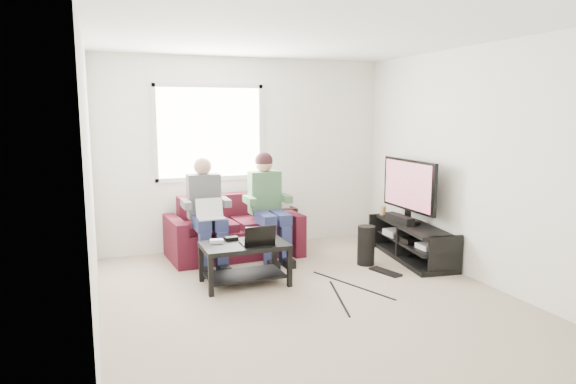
{
  "coord_description": "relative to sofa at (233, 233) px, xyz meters",
  "views": [
    {
      "loc": [
        -1.95,
        -4.59,
        1.89
      ],
      "look_at": [
        0.01,
        0.6,
        1.01
      ],
      "focal_mm": 32.0,
      "sensor_mm": 36.0,
      "label": 1
    }
  ],
  "objects": [
    {
      "name": "floor",
      "position": [
        0.31,
        -1.82,
        -0.3
      ],
      "size": [
        4.5,
        4.5,
        0.0
      ],
      "primitive_type": "plane",
      "color": "tan",
      "rests_on": "ground"
    },
    {
      "name": "ceiling",
      "position": [
        0.31,
        -1.82,
        2.3
      ],
      "size": [
        4.5,
        4.5,
        0.0
      ],
      "primitive_type": "plane",
      "rotation": [
        3.14,
        0.0,
        0.0
      ],
      "color": "white",
      "rests_on": "wall_back"
    },
    {
      "name": "wall_back",
      "position": [
        0.31,
        0.43,
        1.0
      ],
      "size": [
        4.5,
        0.0,
        4.5
      ],
      "primitive_type": "plane",
      "rotation": [
        1.57,
        0.0,
        0.0
      ],
      "color": "white",
      "rests_on": "floor"
    },
    {
      "name": "wall_front",
      "position": [
        0.31,
        -4.07,
        1.0
      ],
      "size": [
        4.5,
        0.0,
        4.5
      ],
      "primitive_type": "plane",
      "rotation": [
        -1.57,
        0.0,
        0.0
      ],
      "color": "white",
      "rests_on": "floor"
    },
    {
      "name": "wall_left",
      "position": [
        -1.69,
        -1.82,
        1.0
      ],
      "size": [
        0.0,
        4.5,
        4.5
      ],
      "primitive_type": "plane",
      "rotation": [
        1.57,
        0.0,
        1.57
      ],
      "color": "white",
      "rests_on": "floor"
    },
    {
      "name": "wall_right",
      "position": [
        2.31,
        -1.82,
        1.0
      ],
      "size": [
        0.0,
        4.5,
        4.5
      ],
      "primitive_type": "plane",
      "rotation": [
        1.57,
        0.0,
        -1.57
      ],
      "color": "white",
      "rests_on": "floor"
    },
    {
      "name": "window",
      "position": [
        -0.19,
        0.42,
        1.3
      ],
      "size": [
        1.48,
        0.04,
        1.28
      ],
      "color": "white",
      "rests_on": "wall_back"
    },
    {
      "name": "sofa",
      "position": [
        0.0,
        0.0,
        0.0
      ],
      "size": [
        1.72,
        0.89,
        0.78
      ],
      "color": "#4F131E",
      "rests_on": "floor"
    },
    {
      "name": "person_left",
      "position": [
        -0.4,
        -0.27,
        0.42
      ],
      "size": [
        0.4,
        0.71,
        1.32
      ],
      "color": "navy",
      "rests_on": "sofa"
    },
    {
      "name": "person_right",
      "position": [
        0.4,
        -0.25,
        0.48
      ],
      "size": [
        0.4,
        0.71,
        1.36
      ],
      "color": "navy",
      "rests_on": "sofa"
    },
    {
      "name": "laptop_silver",
      "position": [
        -0.4,
        -0.53,
        0.39
      ],
      "size": [
        0.33,
        0.23,
        0.24
      ],
      "primitive_type": null,
      "rotation": [
        0.0,
        0.0,
        -0.04
      ],
      "color": "silver",
      "rests_on": "person_left"
    },
    {
      "name": "coffee_table",
      "position": [
        -0.17,
        -1.16,
        0.04
      ],
      "size": [
        0.93,
        0.57,
        0.46
      ],
      "color": "black",
      "rests_on": "floor"
    },
    {
      "name": "laptop_black",
      "position": [
        -0.05,
        -1.24,
        0.29
      ],
      "size": [
        0.37,
        0.28,
        0.24
      ],
      "primitive_type": null,
      "rotation": [
        0.0,
        0.0,
        0.13
      ],
      "color": "black",
      "rests_on": "coffee_table"
    },
    {
      "name": "controller_a",
      "position": [
        -0.45,
        -1.04,
        0.19
      ],
      "size": [
        0.15,
        0.11,
        0.04
      ],
      "primitive_type": "cube",
      "rotation": [
        0.0,
        0.0,
        -0.12
      ],
      "color": "silver",
      "rests_on": "coffee_table"
    },
    {
      "name": "controller_b",
      "position": [
        -0.27,
        -0.98,
        0.19
      ],
      "size": [
        0.15,
        0.1,
        0.04
      ],
      "primitive_type": "cube",
      "rotation": [
        0.0,
        0.0,
        0.1
      ],
      "color": "black",
      "rests_on": "coffee_table"
    },
    {
      "name": "controller_c",
      "position": [
        0.13,
        -1.01,
        0.19
      ],
      "size": [
        0.14,
        0.1,
        0.04
      ],
      "primitive_type": "cube",
      "rotation": [
        0.0,
        0.0,
        -0.05
      ],
      "color": "gray",
      "rests_on": "coffee_table"
    },
    {
      "name": "tv_stand",
      "position": [
        2.08,
        -1.0,
        -0.09
      ],
      "size": [
        0.62,
        1.47,
        0.47
      ],
      "color": "black",
      "rests_on": "floor"
    },
    {
      "name": "tv",
      "position": [
        2.08,
        -0.9,
        0.63
      ],
      "size": [
        0.12,
        1.1,
        0.81
      ],
      "color": "black",
      "rests_on": "tv_stand"
    },
    {
      "name": "soundbar",
      "position": [
        1.96,
        -0.9,
        0.22
      ],
      "size": [
        0.12,
        0.5,
        0.1
      ],
      "primitive_type": "cube",
      "color": "black",
      "rests_on": "tv_stand"
    },
    {
      "name": "drink_cup",
      "position": [
        2.03,
        -0.37,
        0.23
      ],
      "size": [
        0.08,
        0.08,
        0.12
      ],
      "primitive_type": "cylinder",
      "color": "#B5824E",
      "rests_on": "tv_stand"
    },
    {
      "name": "console_white",
      "position": [
        2.08,
        -1.4,
        -0.02
      ],
      "size": [
        0.3,
        0.22,
        0.06
      ],
      "primitive_type": "cube",
      "color": "silver",
      "rests_on": "tv_stand"
    },
    {
      "name": "console_grey",
      "position": [
        2.08,
        -0.7,
        -0.01
      ],
      "size": [
        0.34,
        0.26,
        0.08
      ],
      "primitive_type": "cube",
      "color": "gray",
      "rests_on": "tv_stand"
    },
    {
      "name": "console_black",
      "position": [
        2.08,
        -1.05,
        -0.01
      ],
      "size": [
        0.38,
        0.3,
        0.07
      ],
      "primitive_type": "cube",
      "color": "black",
      "rests_on": "tv_stand"
    },
    {
      "name": "subwoofer",
      "position": [
        1.43,
        -0.99,
        -0.05
      ],
      "size": [
        0.21,
        0.21,
        0.49
      ],
      "primitive_type": "cylinder",
      "color": "black",
      "rests_on": "floor"
    },
    {
      "name": "keyboard_floor",
      "position": [
        1.49,
        -1.36,
        -0.28
      ],
      "size": [
        0.25,
        0.44,
        0.02
      ],
      "primitive_type": "cube",
      "rotation": [
        0.0,
        0.0,
        0.28
      ],
      "color": "black",
      "rests_on": "floor"
    },
    {
      "name": "end_table",
      "position": [
        0.73,
        0.2,
        -0.0
      ],
      "size": [
        0.38,
        0.38,
        0.66
      ],
      "color": "black",
      "rests_on": "floor"
    }
  ]
}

